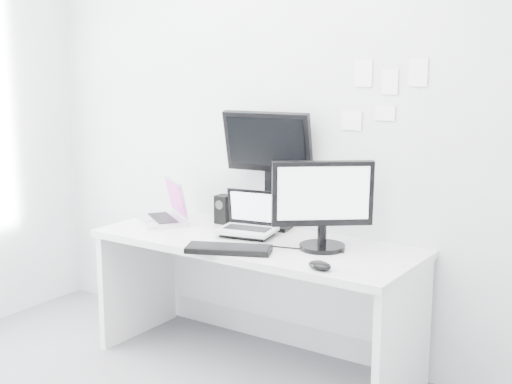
% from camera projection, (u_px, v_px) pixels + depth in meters
% --- Properties ---
extents(back_wall, '(3.60, 0.00, 3.60)m').
position_uv_depth(back_wall, '(290.00, 120.00, 4.04)').
color(back_wall, silver).
rests_on(back_wall, ground).
extents(desk, '(1.80, 0.70, 0.73)m').
position_uv_depth(desk, '(255.00, 304.00, 3.95)').
color(desk, silver).
rests_on(desk, ground).
extents(macbook, '(0.44, 0.42, 0.27)m').
position_uv_depth(macbook, '(160.00, 200.00, 4.26)').
color(macbook, silver).
rests_on(macbook, desk).
extents(speaker, '(0.10, 0.10, 0.17)m').
position_uv_depth(speaker, '(224.00, 209.00, 4.24)').
color(speaker, black).
rests_on(speaker, desk).
extents(dell_laptop, '(0.35, 0.29, 0.26)m').
position_uv_depth(dell_laptop, '(246.00, 214.00, 3.93)').
color(dell_laptop, silver).
rests_on(dell_laptop, desk).
extents(rear_monitor, '(0.54, 0.28, 0.69)m').
position_uv_depth(rear_monitor, '(269.00, 168.00, 4.09)').
color(rear_monitor, black).
rests_on(rear_monitor, desk).
extents(samsung_monitor, '(0.56, 0.51, 0.48)m').
position_uv_depth(samsung_monitor, '(323.00, 204.00, 3.66)').
color(samsung_monitor, black).
rests_on(samsung_monitor, desk).
extents(keyboard, '(0.46, 0.32, 0.03)m').
position_uv_depth(keyboard, '(229.00, 249.00, 3.65)').
color(keyboard, black).
rests_on(keyboard, desk).
extents(mouse, '(0.14, 0.11, 0.04)m').
position_uv_depth(mouse, '(320.00, 265.00, 3.35)').
color(mouse, black).
rests_on(mouse, desk).
extents(wall_note_0, '(0.10, 0.00, 0.14)m').
position_uv_depth(wall_note_0, '(363.00, 73.00, 3.74)').
color(wall_note_0, white).
rests_on(wall_note_0, back_wall).
extents(wall_note_1, '(0.09, 0.00, 0.13)m').
position_uv_depth(wall_note_1, '(390.00, 82.00, 3.66)').
color(wall_note_1, white).
rests_on(wall_note_1, back_wall).
extents(wall_note_2, '(0.10, 0.00, 0.14)m').
position_uv_depth(wall_note_2, '(418.00, 72.00, 3.57)').
color(wall_note_2, white).
rests_on(wall_note_2, back_wall).
extents(wall_note_3, '(0.11, 0.00, 0.08)m').
position_uv_depth(wall_note_3, '(385.00, 113.00, 3.71)').
color(wall_note_3, white).
rests_on(wall_note_3, back_wall).
extents(wall_note_4, '(0.12, 0.00, 0.10)m').
position_uv_depth(wall_note_4, '(352.00, 121.00, 3.82)').
color(wall_note_4, white).
rests_on(wall_note_4, back_wall).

